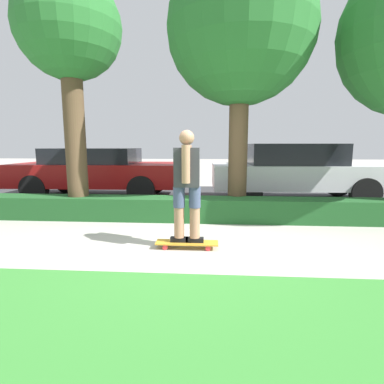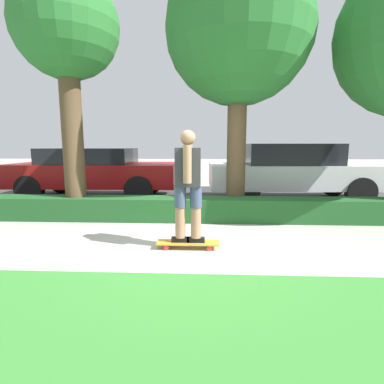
# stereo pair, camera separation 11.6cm
# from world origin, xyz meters

# --- Properties ---
(ground_plane) EXTENTS (60.00, 60.00, 0.00)m
(ground_plane) POSITION_xyz_m (0.00, 0.00, 0.00)
(ground_plane) COLOR #ADA89E
(street_asphalt) EXTENTS (15.12, 5.00, 0.01)m
(street_asphalt) POSITION_xyz_m (0.00, 4.20, 0.00)
(street_asphalt) COLOR #38383A
(street_asphalt) RESTS_ON ground_plane
(hedge_row) EXTENTS (15.12, 0.60, 0.46)m
(hedge_row) POSITION_xyz_m (0.00, 1.60, 0.23)
(hedge_row) COLOR #1E5123
(hedge_row) RESTS_ON ground_plane
(skateboard) EXTENTS (0.91, 0.24, 0.10)m
(skateboard) POSITION_xyz_m (-0.04, -0.09, 0.08)
(skateboard) COLOR gold
(skateboard) RESTS_ON ground_plane
(skater_person) EXTENTS (0.49, 0.41, 1.61)m
(skater_person) POSITION_xyz_m (-0.04, -0.09, 0.95)
(skater_person) COLOR black
(skater_person) RESTS_ON skateboard
(tree_near) EXTENTS (2.01, 2.01, 4.76)m
(tree_near) POSITION_xyz_m (-2.46, 1.68, 3.62)
(tree_near) COLOR brown
(tree_near) RESTS_ON ground_plane
(tree_mid) EXTENTS (2.90, 2.90, 5.18)m
(tree_mid) POSITION_xyz_m (0.84, 2.00, 3.69)
(tree_mid) COLOR brown
(tree_mid) RESTS_ON ground_plane
(parked_car_front) EXTENTS (4.71, 2.03, 1.42)m
(parked_car_front) POSITION_xyz_m (-2.99, 4.14, 0.78)
(parked_car_front) COLOR maroon
(parked_car_front) RESTS_ON ground_plane
(parked_car_middle) EXTENTS (4.62, 1.94, 1.54)m
(parked_car_middle) POSITION_xyz_m (2.58, 3.97, 0.82)
(parked_car_middle) COLOR silver
(parked_car_middle) RESTS_ON ground_plane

